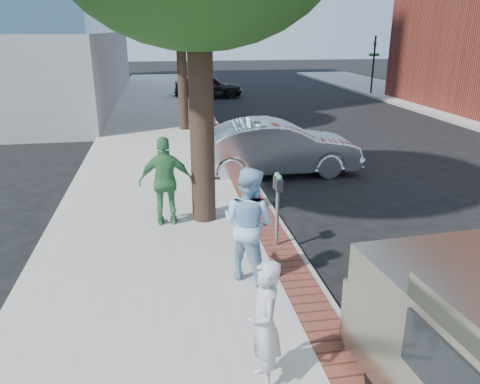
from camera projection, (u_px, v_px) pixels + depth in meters
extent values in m
plane|color=black|center=(245.00, 261.00, 8.92)|extent=(120.00, 120.00, 0.00)
cube|color=#9E9991|center=(162.00, 155.00, 16.11)|extent=(5.00, 60.00, 0.15)
cube|color=brown|center=(225.00, 150.00, 16.43)|extent=(0.60, 60.00, 0.01)
cube|color=gray|center=(235.00, 152.00, 16.51)|extent=(0.10, 60.00, 0.15)
cylinder|color=black|center=(197.00, 68.00, 28.92)|extent=(0.12, 0.12, 3.80)
imported|color=black|center=(196.00, 50.00, 28.56)|extent=(0.18, 0.15, 0.90)
cube|color=#1E7238|center=(197.00, 56.00, 28.69)|extent=(0.70, 0.03, 0.18)
cylinder|color=black|center=(373.00, 66.00, 30.74)|extent=(0.12, 0.12, 3.80)
imported|color=black|center=(375.00, 48.00, 30.38)|extent=(0.18, 0.15, 0.90)
cube|color=#1E7238|center=(374.00, 55.00, 30.51)|extent=(0.70, 0.03, 0.18)
cylinder|color=black|center=(202.00, 121.00, 9.82)|extent=(0.52, 0.52, 4.40)
cylinder|color=black|center=(182.00, 83.00, 19.33)|extent=(0.40, 0.40, 3.85)
cylinder|color=gray|center=(277.00, 218.00, 9.05)|extent=(0.07, 0.07, 1.15)
cube|color=#2D3030|center=(279.00, 185.00, 8.74)|extent=(0.12, 0.14, 0.24)
cube|color=#2D3030|center=(277.00, 182.00, 8.90)|extent=(0.12, 0.14, 0.24)
sphere|color=#3F8C4C|center=(279.00, 178.00, 8.69)|extent=(0.11, 0.11, 0.11)
sphere|color=#3F8C4C|center=(277.00, 175.00, 8.86)|extent=(0.11, 0.11, 0.11)
imported|color=#B9B9BE|center=(265.00, 325.00, 5.39)|extent=(0.41, 0.60, 1.61)
imported|color=#95C3E6|center=(248.00, 224.00, 7.75)|extent=(1.20, 1.19, 1.96)
imported|color=#3E8849|center=(166.00, 181.00, 9.95)|extent=(1.14, 0.49, 1.94)
imported|color=silver|center=(276.00, 148.00, 14.04)|extent=(4.96, 1.74, 1.64)
imported|color=black|center=(208.00, 86.00, 29.97)|extent=(4.34, 1.77, 1.48)
cube|color=gray|center=(428.00, 317.00, 5.89)|extent=(2.00, 1.08, 0.84)
cube|color=black|center=(410.00, 275.00, 6.20)|extent=(1.67, 0.15, 0.42)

